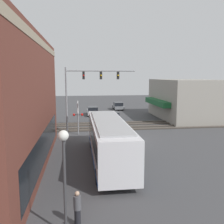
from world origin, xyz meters
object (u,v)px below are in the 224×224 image
pedestrian_near_bus (137,153)px  streetlamp (64,173)px  parked_car_blue (113,117)px  crossing_signal (78,115)px  parked_car_grey (118,106)px  city_bus (109,139)px  pedestrian_by_lamp (77,208)px  parked_car_silver (93,111)px

pedestrian_near_bus → streetlamp: bearing=148.4°
parked_car_blue → pedestrian_near_bus: bearing=178.3°
crossing_signal → parked_car_grey: 22.11m
city_bus → parked_car_grey: (29.94, -5.40, -1.12)m
city_bus → streetlamp: (-8.87, 2.85, 0.89)m
streetlamp → pedestrian_by_lamp: streetlamp is taller
crossing_signal → parked_car_blue: crossing_signal is taller
crossing_signal → parked_car_silver: bearing=-9.6°
streetlamp → parked_car_blue: streetlamp is taller
parked_car_blue → parked_car_silver: bearing=22.7°
parked_car_blue → parked_car_grey: size_ratio=1.00×
streetlamp → crossing_signal: bearing=-1.5°
parked_car_blue → parked_car_silver: size_ratio=0.97×
city_bus → parked_car_blue: bearing=-8.6°
pedestrian_near_bus → pedestrian_by_lamp: bearing=149.1°
crossing_signal → parked_car_silver: crossing_signal is taller
parked_car_silver → crossing_signal: bearing=170.4°
parked_car_grey → pedestrian_near_bus: 31.06m
parked_car_blue → pedestrian_by_lamp: bearing=169.0°
parked_car_grey → pedestrian_near_bus: size_ratio=2.71×
crossing_signal → streetlamp: size_ratio=0.85×
parked_car_silver → pedestrian_by_lamp: (-31.71, 2.36, 0.14)m
pedestrian_near_bus → pedestrian_by_lamp: (-7.38, 4.41, 0.00)m
crossing_signal → pedestrian_by_lamp: crossing_signal is taller
parked_car_silver → pedestrian_near_bus: 24.41m
crossing_signal → pedestrian_by_lamp: size_ratio=2.35×
parked_car_silver → parked_car_grey: 8.49m
pedestrian_near_bus → parked_car_grey: bearing=-6.2°
streetlamp → pedestrian_by_lamp: (0.56, -0.48, -1.87)m
streetlamp → pedestrian_near_bus: size_ratio=2.78×
parked_car_blue → pedestrian_by_lamp: (-25.49, 4.96, 0.16)m
streetlamp → parked_car_grey: (38.82, -8.25, -2.01)m
crossing_signal → pedestrian_by_lamp: (-17.62, -0.01, -1.48)m
pedestrian_by_lamp → city_bus: bearing=-15.9°
pedestrian_by_lamp → crossing_signal: bearing=0.0°
streetlamp → pedestrian_by_lamp: 2.01m
streetlamp → pedestrian_by_lamp: bearing=-40.6°
city_bus → crossing_signal: (9.31, 2.38, 0.50)m
city_bus → parked_car_blue: city_bus is taller
crossing_signal → parked_car_blue: 9.45m
parked_car_silver → pedestrian_by_lamp: bearing=175.7°
parked_car_silver → pedestrian_near_bus: (-24.33, -2.05, 0.14)m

